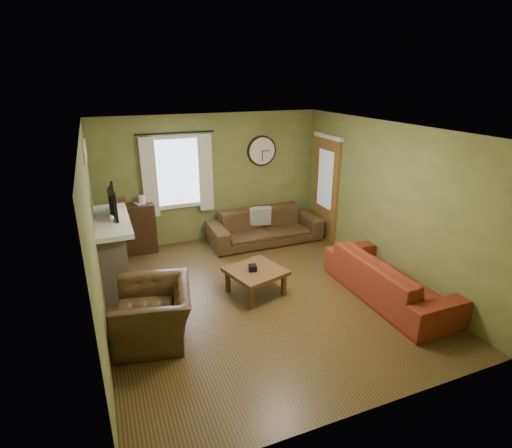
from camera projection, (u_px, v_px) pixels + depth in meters
name	position (u px, v px, depth m)	size (l,w,h in m)	color
floor	(260.00, 294.00, 6.38)	(4.60, 5.20, 0.00)	#4B371B
ceiling	(260.00, 129.00, 5.47)	(4.60, 5.20, 0.00)	white
wall_left	(94.00, 240.00, 5.12)	(0.00, 5.20, 2.60)	olive
wall_right	(386.00, 201.00, 6.73)	(0.00, 5.20, 2.60)	olive
wall_back	(212.00, 178.00, 8.18)	(4.60, 0.00, 2.60)	olive
wall_front	(368.00, 306.00, 3.66)	(4.60, 0.00, 2.60)	olive
fireplace	(113.00, 256.00, 6.45)	(0.40, 1.40, 1.10)	tan
firebox	(127.00, 268.00, 6.60)	(0.04, 0.60, 0.55)	black
mantel	(110.00, 221.00, 6.25)	(0.58, 1.60, 0.08)	white
tv	(109.00, 205.00, 6.32)	(0.60, 0.08, 0.35)	black
tv_screen	(114.00, 201.00, 6.33)	(0.02, 0.62, 0.36)	#994C3F
medallion_left	(85.00, 156.00, 5.49)	(0.28, 0.28, 0.03)	white
medallion_mid	(85.00, 151.00, 5.79)	(0.28, 0.28, 0.03)	white
medallion_right	(85.00, 148.00, 6.10)	(0.28, 0.28, 0.03)	white
window_pane	(177.00, 172.00, 7.85)	(1.00, 0.02, 1.30)	silver
curtain_rod	(175.00, 133.00, 7.49)	(0.03, 0.03, 1.50)	black
curtain_left	(150.00, 178.00, 7.59)	(0.28, 0.04, 1.55)	silver
curtain_right	(206.00, 173.00, 7.97)	(0.28, 0.04, 1.55)	silver
wall_clock	(262.00, 151.00, 8.35)	(0.64, 0.06, 0.64)	white
door	(326.00, 188.00, 8.41)	(0.05, 0.90, 2.10)	brown
bookshelf	(134.00, 229.00, 7.72)	(0.82, 0.35, 0.98)	black
book	(136.00, 206.00, 7.58)	(0.15, 0.21, 0.02)	brown
sofa_brown	(265.00, 226.00, 8.30)	(2.31, 0.90, 0.67)	#422D1A
pillow_left	(258.00, 216.00, 8.29)	(0.36, 0.11, 0.36)	gray
pillow_right	(262.00, 216.00, 8.27)	(0.39, 0.12, 0.39)	gray
sofa_red	(389.00, 278.00, 6.19)	(2.30, 0.90, 0.67)	maroon
armchair	(154.00, 313.00, 5.23)	(1.11, 0.97, 0.72)	#422D1A
coffee_table	(255.00, 281.00, 6.34)	(0.79, 0.79, 0.42)	brown
tissue_box	(253.00, 272.00, 6.24)	(0.12, 0.12, 0.10)	black
wine_glass_a	(112.00, 222.00, 5.78)	(0.07, 0.07, 0.21)	white
wine_glass_b	(112.00, 223.00, 5.77)	(0.07, 0.07, 0.21)	white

